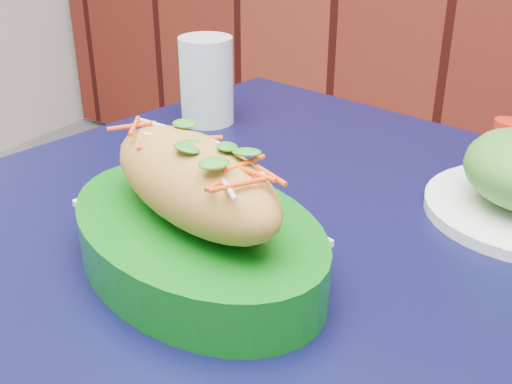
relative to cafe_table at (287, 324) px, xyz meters
The scene contains 3 objects.
cafe_table is the anchor object (origin of this frame).
banh_mi_basket 0.16m from the cafe_table, 129.12° to the right, with size 0.33×0.27×0.13m.
water_glass 0.39m from the cafe_table, 137.91° to the left, with size 0.07×0.07×0.12m, color silver.
Camera 1 is at (-0.23, 0.94, 1.06)m, focal length 45.00 mm.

